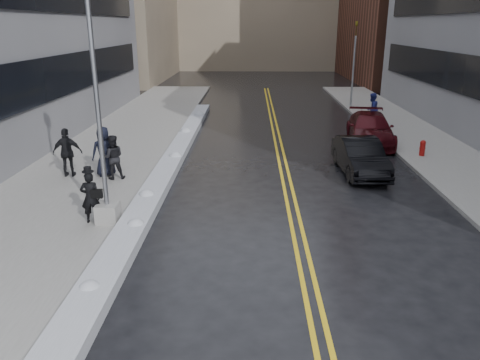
# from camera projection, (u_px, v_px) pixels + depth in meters

# --- Properties ---
(ground) EXTENTS (160.00, 160.00, 0.00)m
(ground) POSITION_uv_depth(u_px,v_px,m) (210.00, 258.00, 12.48)
(ground) COLOR black
(ground) RESTS_ON ground
(sidewalk_west) EXTENTS (5.50, 50.00, 0.15)m
(sidewalk_west) POSITION_uv_depth(u_px,v_px,m) (107.00, 155.00, 22.07)
(sidewalk_west) COLOR gray
(sidewalk_west) RESTS_ON ground
(sidewalk_east) EXTENTS (4.00, 50.00, 0.15)m
(sidewalk_east) POSITION_uv_depth(u_px,v_px,m) (443.00, 157.00, 21.71)
(sidewalk_east) COLOR gray
(sidewalk_east) RESTS_ON ground
(lane_line_left) EXTENTS (0.12, 50.00, 0.01)m
(lane_line_left) POSITION_uv_depth(u_px,v_px,m) (278.00, 158.00, 21.91)
(lane_line_left) COLOR gold
(lane_line_left) RESTS_ON ground
(lane_line_right) EXTENTS (0.12, 50.00, 0.01)m
(lane_line_right) POSITION_uv_depth(u_px,v_px,m) (285.00, 158.00, 21.90)
(lane_line_right) COLOR gold
(lane_line_right) RESTS_ON ground
(snow_ridge) EXTENTS (0.90, 30.00, 0.34)m
(snow_ridge) POSITION_uv_depth(u_px,v_px,m) (169.00, 166.00, 20.07)
(snow_ridge) COLOR #B9BBC3
(snow_ridge) RESTS_ON ground
(lamppost) EXTENTS (0.65, 0.65, 7.62)m
(lamppost) POSITION_uv_depth(u_px,v_px,m) (101.00, 147.00, 13.65)
(lamppost) COLOR gray
(lamppost) RESTS_ON sidewalk_west
(fire_hydrant) EXTENTS (0.26, 0.26, 0.73)m
(fire_hydrant) POSITION_uv_depth(u_px,v_px,m) (423.00, 147.00, 21.58)
(fire_hydrant) COLOR maroon
(fire_hydrant) RESTS_ON sidewalk_east
(traffic_signal) EXTENTS (0.16, 0.20, 6.00)m
(traffic_signal) POSITION_uv_depth(u_px,v_px,m) (354.00, 61.00, 33.96)
(traffic_signal) COLOR gray
(traffic_signal) RESTS_ON sidewalk_east
(pedestrian_fedora) EXTENTS (0.64, 0.47, 1.62)m
(pedestrian_fedora) POSITION_uv_depth(u_px,v_px,m) (90.00, 197.00, 14.16)
(pedestrian_fedora) COLOR black
(pedestrian_fedora) RESTS_ON sidewalk_west
(pedestrian_b) EXTENTS (1.01, 0.88, 1.75)m
(pedestrian_b) POSITION_uv_depth(u_px,v_px,m) (113.00, 157.00, 18.18)
(pedestrian_b) COLOR black
(pedestrian_b) RESTS_ON sidewalk_west
(pedestrian_c) EXTENTS (1.15, 0.99, 1.99)m
(pedestrian_c) POSITION_uv_depth(u_px,v_px,m) (104.00, 151.00, 18.54)
(pedestrian_c) COLOR black
(pedestrian_c) RESTS_ON sidewalk_west
(pedestrian_d) EXTENTS (1.19, 0.61, 1.95)m
(pedestrian_d) POSITION_uv_depth(u_px,v_px,m) (68.00, 152.00, 18.48)
(pedestrian_d) COLOR black
(pedestrian_d) RESTS_ON sidewalk_west
(pedestrian_east) EXTENTS (1.18, 1.16, 1.92)m
(pedestrian_east) POSITION_uv_depth(u_px,v_px,m) (372.00, 109.00, 28.00)
(pedestrian_east) COLOR navy
(pedestrian_east) RESTS_ON sidewalk_east
(car_black) EXTENTS (1.72, 4.48, 1.46)m
(car_black) POSITION_uv_depth(u_px,v_px,m) (360.00, 156.00, 19.40)
(car_black) COLOR black
(car_black) RESTS_ON ground
(car_maroon) EXTENTS (2.82, 5.56, 1.55)m
(car_maroon) POSITION_uv_depth(u_px,v_px,m) (370.00, 129.00, 24.26)
(car_maroon) COLOR #3C090F
(car_maroon) RESTS_ON ground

